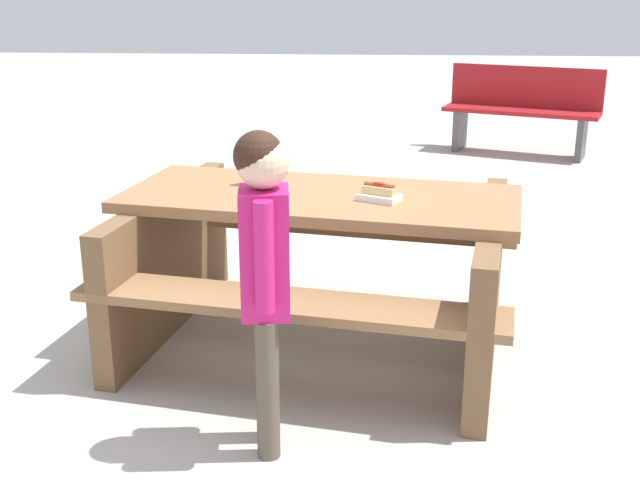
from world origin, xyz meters
name	(u,v)px	position (x,y,z in m)	size (l,w,h in m)	color
ground_plane	(320,342)	(0.00, 0.00, 0.00)	(30.00, 30.00, 0.00)	#B7B2A8
picnic_table	(320,256)	(0.00, 0.00, 0.44)	(2.02, 1.69, 0.75)	olive
soda_bottle	(259,161)	(-0.30, 0.14, 0.87)	(0.07, 0.07, 0.25)	silver
hotdog_tray	(379,194)	(0.27, -0.11, 0.78)	(0.21, 0.18, 0.08)	white
child_in_coat	(264,254)	(-0.14, -0.92, 0.77)	(0.20, 0.30, 1.21)	brown
park_bench_near	(522,108)	(1.72, 4.52, 0.45)	(1.54, 0.91, 0.85)	maroon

